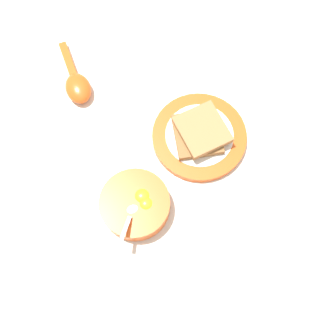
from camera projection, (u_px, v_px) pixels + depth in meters
name	position (u px, v px, depth m)	size (l,w,h in m)	color
ground_plane	(161.00, 154.00, 0.79)	(3.00, 3.00, 0.00)	silver
egg_bowl	(135.00, 205.00, 0.73)	(0.13, 0.13, 0.07)	#DB5119
toast_plate	(198.00, 135.00, 0.79)	(0.19, 0.19, 0.02)	#DB5119
toast_sandwich	(199.00, 131.00, 0.77)	(0.11, 0.11, 0.03)	brown
soup_spoon	(77.00, 84.00, 0.83)	(0.06, 0.16, 0.03)	#DB5119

